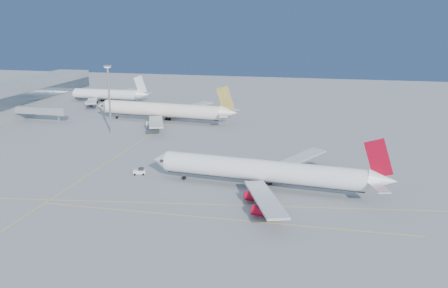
# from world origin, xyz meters

# --- Properties ---
(ground) EXTENTS (500.00, 500.00, 0.00)m
(ground) POSITION_xyz_m (0.00, 0.00, 0.00)
(ground) COLOR slate
(ground) RESTS_ON ground
(terminal) EXTENTS (18.40, 110.00, 15.00)m
(terminal) POSITION_xyz_m (-114.93, 85.00, 7.51)
(terminal) COLOR gray
(terminal) RESTS_ON ground
(jet_bridge) EXTENTS (23.60, 3.60, 6.90)m
(jet_bridge) POSITION_xyz_m (-93.11, 72.00, 5.17)
(jet_bridge) COLOR gray
(jet_bridge) RESTS_ON ground
(taxiway_lines) EXTENTS (118.86, 140.00, 0.02)m
(taxiway_lines) POSITION_xyz_m (-14.71, 6.34, 0.01)
(taxiway_lines) COLOR yellow
(taxiway_lines) RESTS_ON ground
(airliner_virgin) EXTENTS (67.04, 59.87, 16.54)m
(airliner_virgin) POSITION_xyz_m (12.88, 8.34, 4.99)
(airliner_virgin) COLOR white
(airliner_virgin) RESTS_ON ground
(airliner_etihad) EXTENTS (66.29, 60.98, 17.29)m
(airliner_etihad) POSITION_xyz_m (-41.94, 83.79, 5.26)
(airliner_etihad) COLOR #F0E3CC
(airliner_etihad) RESTS_ON ground
(airliner_third) EXTENTS (56.24, 51.99, 15.12)m
(airliner_third) POSITION_xyz_m (-91.80, 123.05, 4.58)
(airliner_third) COLOR white
(airliner_third) RESTS_ON ground
(pushback_tug) EXTENTS (3.91, 2.90, 2.01)m
(pushback_tug) POSITION_xyz_m (-25.34, 12.78, 0.93)
(pushback_tug) COLOR white
(pushback_tug) RESTS_ON ground
(light_mast) EXTENTS (2.31, 2.31, 26.75)m
(light_mast) POSITION_xyz_m (-55.59, 58.78, 15.79)
(light_mast) COLOR gray
(light_mast) RESTS_ON ground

